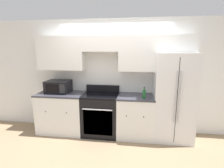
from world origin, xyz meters
TOP-DOWN VIEW (x-y plane):
  - ground_plane at (0.00, 0.00)m, footprint 12.00×12.00m
  - wall_back at (0.01, 0.59)m, footprint 8.00×0.39m
  - lower_cabinets_left at (-1.19, 0.31)m, footprint 1.09×0.64m
  - lower_cabinets_right at (0.52, 0.31)m, footprint 0.79×0.64m
  - oven_range at (-0.26, 0.31)m, footprint 0.79×0.65m
  - refrigerator at (1.31, 0.36)m, footprint 0.82×0.74m
  - microwave at (-1.27, 0.37)m, footprint 0.53×0.43m
  - bottle at (0.69, 0.15)m, footprint 0.06×0.06m

SIDE VIEW (x-z plane):
  - ground_plane at x=0.00m, z-range 0.00..0.00m
  - lower_cabinets_left at x=-1.19m, z-range 0.00..0.93m
  - lower_cabinets_right at x=0.52m, z-range 0.00..0.93m
  - oven_range at x=-0.26m, z-range -0.07..1.02m
  - refrigerator at x=1.31m, z-range 0.00..1.86m
  - bottle at x=0.69m, z-range 0.91..1.15m
  - microwave at x=-1.27m, z-range 0.93..1.21m
  - wall_back at x=0.01m, z-range 0.21..2.81m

